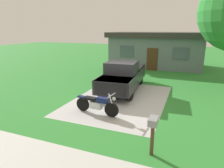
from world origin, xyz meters
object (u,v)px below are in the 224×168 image
motorcycle (97,104)px  pickup_truck (124,75)px  neighbor_house (157,49)px  mailbox (153,126)px

motorcycle → pickup_truck: (-0.09, 4.17, 0.48)m
motorcycle → neighbor_house: bearing=88.1°
motorcycle → pickup_truck: 4.20m
pickup_truck → mailbox: bearing=-64.5°
motorcycle → mailbox: size_ratio=1.75×
mailbox → motorcycle: bearing=143.1°
pickup_truck → motorcycle: bearing=-88.8°
pickup_truck → neighbor_house: bearing=86.7°
motorcycle → mailbox: bearing=-36.9°
pickup_truck → mailbox: size_ratio=4.56×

